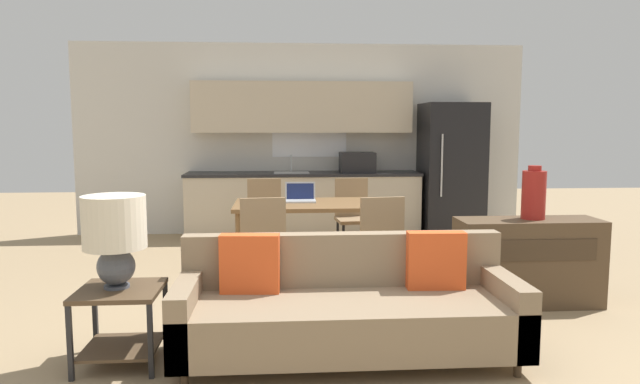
{
  "coord_description": "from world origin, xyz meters",
  "views": [
    {
      "loc": [
        -0.33,
        -3.59,
        1.54
      ],
      "look_at": [
        0.03,
        1.5,
        0.95
      ],
      "focal_mm": 32.0,
      "sensor_mm": 36.0,
      "label": 1
    }
  ],
  "objects_px": {
    "dining_chair_far_left": "(265,214)",
    "couch": "(347,308)",
    "dining_chair_far_right": "(353,213)",
    "credenza": "(528,262)",
    "dining_chair_near_right": "(378,240)",
    "side_table": "(121,313)",
    "table_lamp": "(115,232)",
    "refrigerator": "(451,170)",
    "dining_chair_near_left": "(262,242)",
    "dining_table": "(314,209)",
    "vase": "(534,194)",
    "laptop": "(300,197)"
  },
  "relations": [
    {
      "from": "dining_table",
      "to": "dining_chair_far_left",
      "type": "relative_size",
      "value": 1.78
    },
    {
      "from": "couch",
      "to": "dining_chair_near_right",
      "type": "distance_m",
      "value": 1.43
    },
    {
      "from": "dining_table",
      "to": "credenza",
      "type": "distance_m",
      "value": 2.15
    },
    {
      "from": "table_lamp",
      "to": "dining_chair_far_right",
      "type": "distance_m",
      "value": 3.56
    },
    {
      "from": "vase",
      "to": "dining_chair_near_left",
      "type": "height_order",
      "value": "vase"
    },
    {
      "from": "credenza",
      "to": "vase",
      "type": "height_order",
      "value": "vase"
    },
    {
      "from": "couch",
      "to": "table_lamp",
      "type": "relative_size",
      "value": 3.72
    },
    {
      "from": "dining_chair_near_right",
      "to": "dining_table",
      "type": "bearing_deg",
      "value": -63.75
    },
    {
      "from": "credenza",
      "to": "dining_chair_far_left",
      "type": "height_order",
      "value": "dining_chair_far_left"
    },
    {
      "from": "side_table",
      "to": "dining_chair_far_left",
      "type": "relative_size",
      "value": 0.56
    },
    {
      "from": "side_table",
      "to": "credenza",
      "type": "bearing_deg",
      "value": 17.84
    },
    {
      "from": "vase",
      "to": "dining_chair_near_left",
      "type": "distance_m",
      "value": 2.4
    },
    {
      "from": "table_lamp",
      "to": "credenza",
      "type": "distance_m",
      "value": 3.38
    },
    {
      "from": "credenza",
      "to": "couch",
      "type": "bearing_deg",
      "value": -149.71
    },
    {
      "from": "credenza",
      "to": "laptop",
      "type": "height_order",
      "value": "laptop"
    },
    {
      "from": "credenza",
      "to": "dining_chair_near_right",
      "type": "xyz_separation_m",
      "value": [
        -1.25,
        0.35,
        0.14
      ]
    },
    {
      "from": "couch",
      "to": "refrigerator",
      "type": "bearing_deg",
      "value": 64.59
    },
    {
      "from": "dining_chair_near_left",
      "to": "dining_table",
      "type": "bearing_deg",
      "value": -130.08
    },
    {
      "from": "dining_chair_near_left",
      "to": "laptop",
      "type": "bearing_deg",
      "value": -119.36
    },
    {
      "from": "dining_chair_far_left",
      "to": "table_lamp",
      "type": "bearing_deg",
      "value": -110.09
    },
    {
      "from": "table_lamp",
      "to": "dining_chair_far_left",
      "type": "height_order",
      "value": "table_lamp"
    },
    {
      "from": "dining_chair_far_right",
      "to": "dining_chair_far_left",
      "type": "xyz_separation_m",
      "value": [
        -1.05,
        0.01,
        0.0
      ]
    },
    {
      "from": "table_lamp",
      "to": "credenza",
      "type": "bearing_deg",
      "value": 17.43
    },
    {
      "from": "vase",
      "to": "side_table",
      "type": "bearing_deg",
      "value": -161.99
    },
    {
      "from": "couch",
      "to": "dining_chair_far_left",
      "type": "distance_m",
      "value": 3.03
    },
    {
      "from": "vase",
      "to": "dining_table",
      "type": "bearing_deg",
      "value": 147.63
    },
    {
      "from": "dining_chair_near_right",
      "to": "laptop",
      "type": "bearing_deg",
      "value": -61.76
    },
    {
      "from": "dining_chair_far_left",
      "to": "laptop",
      "type": "height_order",
      "value": "laptop"
    },
    {
      "from": "couch",
      "to": "vase",
      "type": "xyz_separation_m",
      "value": [
        1.73,
        1.01,
        0.64
      ]
    },
    {
      "from": "side_table",
      "to": "dining_chair_near_right",
      "type": "relative_size",
      "value": 0.56
    },
    {
      "from": "dining_table",
      "to": "dining_chair_near_right",
      "type": "xyz_separation_m",
      "value": [
        0.53,
        -0.82,
        -0.18
      ]
    },
    {
      "from": "refrigerator",
      "to": "dining_chair_near_right",
      "type": "distance_m",
      "value": 3.19
    },
    {
      "from": "refrigerator",
      "to": "laptop",
      "type": "bearing_deg",
      "value": -140.1
    },
    {
      "from": "dining_chair_far_left",
      "to": "side_table",
      "type": "bearing_deg",
      "value": -109.62
    },
    {
      "from": "side_table",
      "to": "dining_chair_near_right",
      "type": "height_order",
      "value": "dining_chair_near_right"
    },
    {
      "from": "table_lamp",
      "to": "couch",
      "type": "bearing_deg",
      "value": 0.52
    },
    {
      "from": "side_table",
      "to": "table_lamp",
      "type": "relative_size",
      "value": 0.86
    },
    {
      "from": "couch",
      "to": "vase",
      "type": "height_order",
      "value": "vase"
    },
    {
      "from": "refrigerator",
      "to": "credenza",
      "type": "relative_size",
      "value": 1.52
    },
    {
      "from": "couch",
      "to": "side_table",
      "type": "distance_m",
      "value": 1.48
    },
    {
      "from": "credenza",
      "to": "vase",
      "type": "xyz_separation_m",
      "value": [
        0.04,
        0.02,
        0.59
      ]
    },
    {
      "from": "dining_chair_far_left",
      "to": "dining_chair_near_right",
      "type": "xyz_separation_m",
      "value": [
        1.06,
        -1.62,
        0.0
      ]
    },
    {
      "from": "refrigerator",
      "to": "dining_chair_near_left",
      "type": "distance_m",
      "value": 3.78
    },
    {
      "from": "refrigerator",
      "to": "dining_table",
      "type": "relative_size",
      "value": 1.13
    },
    {
      "from": "couch",
      "to": "credenza",
      "type": "xyz_separation_m",
      "value": [
        1.69,
        0.99,
        0.05
      ]
    },
    {
      "from": "couch",
      "to": "laptop",
      "type": "xyz_separation_m",
      "value": [
        -0.22,
        2.3,
        0.47
      ]
    },
    {
      "from": "dining_chair_far_left",
      "to": "couch",
      "type": "bearing_deg",
      "value": -81.82
    },
    {
      "from": "refrigerator",
      "to": "table_lamp",
      "type": "relative_size",
      "value": 3.09
    },
    {
      "from": "laptop",
      "to": "dining_chair_near_left",
      "type": "bearing_deg",
      "value": -111.08
    },
    {
      "from": "vase",
      "to": "laptop",
      "type": "xyz_separation_m",
      "value": [
        -1.95,
        1.29,
        -0.16
      ]
    }
  ]
}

